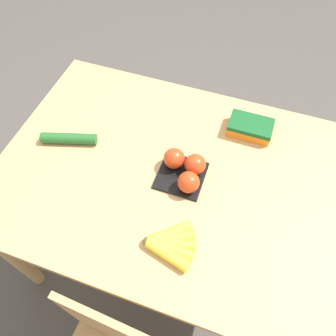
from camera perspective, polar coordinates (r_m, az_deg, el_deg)
The scene contains 6 objects.
ground_plane at distance 1.94m, azimuth -0.00°, elevation -13.10°, with size 12.00×12.00×0.00m, color #4C4742.
dining_table at distance 1.34m, azimuth -0.00°, elevation -3.06°, with size 1.31×0.95×0.76m.
banana_bunch at distance 1.10m, azimuth 0.24°, elevation -13.07°, with size 0.17×0.17×0.04m.
tomato_pack at distance 1.21m, azimuth 2.98°, elevation -0.26°, with size 0.17×0.17×0.09m.
carrot_bag at distance 1.39m, azimuth 14.15°, elevation 7.00°, with size 0.18×0.11×0.06m.
cucumber_near at distance 1.38m, azimuth -16.88°, elevation 4.94°, with size 0.23×0.11×0.04m.
Camera 1 is at (-0.22, 0.64, 1.82)m, focal length 35.00 mm.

